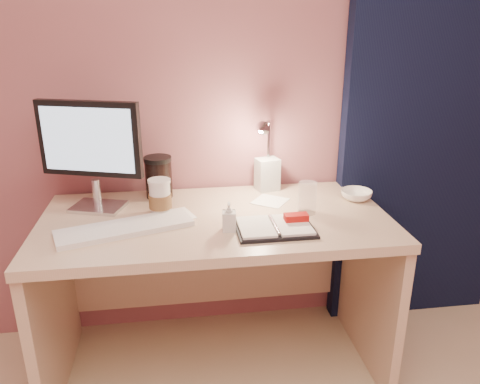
{
  "coord_description": "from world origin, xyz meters",
  "views": [
    {
      "loc": [
        -0.15,
        -0.35,
        1.48
      ],
      "look_at": [
        0.09,
        1.33,
        0.85
      ],
      "focal_mm": 35.0,
      "sensor_mm": 36.0,
      "label": 1
    }
  ],
  "objects": [
    {
      "name": "room",
      "position": [
        0.95,
        1.69,
        1.14
      ],
      "size": [
        3.5,
        3.5,
        3.5
      ],
      "color": "#C6B28E",
      "rests_on": "ground"
    },
    {
      "name": "desk",
      "position": [
        0.0,
        1.45,
        0.5
      ],
      "size": [
        1.4,
        0.7,
        0.73
      ],
      "color": "#C7A98D",
      "rests_on": "ground"
    },
    {
      "name": "monitor",
      "position": [
        -0.48,
        1.54,
        1.0
      ],
      "size": [
        0.41,
        0.21,
        0.45
      ],
      "rotation": [
        0.0,
        0.0,
        -0.32
      ],
      "color": "silver",
      "rests_on": "desk"
    },
    {
      "name": "keyboard",
      "position": [
        -0.35,
        1.3,
        0.74
      ],
      "size": [
        0.52,
        0.3,
        0.02
      ],
      "primitive_type": "cube",
      "rotation": [
        0.0,
        0.0,
        0.31
      ],
      "color": "white",
      "rests_on": "desk"
    },
    {
      "name": "planner",
      "position": [
        0.22,
        1.23,
        0.74
      ],
      "size": [
        0.29,
        0.22,
        0.05
      ],
      "rotation": [
        0.0,
        0.0,
        0.01
      ],
      "color": "black",
      "rests_on": "desk"
    },
    {
      "name": "paper_a",
      "position": [
        -0.16,
        1.41,
        0.73
      ],
      "size": [
        0.17,
        0.17,
        0.0
      ],
      "primitive_type": "cube",
      "rotation": [
        0.0,
        0.0,
        0.36
      ],
      "color": "white",
      "rests_on": "desk"
    },
    {
      "name": "paper_b",
      "position": [
        0.25,
        1.52,
        0.73
      ],
      "size": [
        0.19,
        0.19,
        0.0
      ],
      "primitive_type": "cube",
      "rotation": [
        0.0,
        0.0,
        -0.63
      ],
      "color": "white",
      "rests_on": "desk"
    },
    {
      "name": "coffee_cup",
      "position": [
        -0.22,
        1.44,
        0.8
      ],
      "size": [
        0.09,
        0.09,
        0.15
      ],
      "color": "silver",
      "rests_on": "desk"
    },
    {
      "name": "clear_cup",
      "position": [
        0.37,
        1.37,
        0.8
      ],
      "size": [
        0.07,
        0.07,
        0.13
      ],
      "primitive_type": "cylinder",
      "color": "white",
      "rests_on": "desk"
    },
    {
      "name": "bowl",
      "position": [
        0.63,
        1.48,
        0.75
      ],
      "size": [
        0.15,
        0.15,
        0.04
      ],
      "primitive_type": "imported",
      "rotation": [
        0.0,
        0.0,
        0.07
      ],
      "color": "white",
      "rests_on": "desk"
    },
    {
      "name": "lotion_bottle",
      "position": [
        0.04,
        1.24,
        0.79
      ],
      "size": [
        0.06,
        0.06,
        0.11
      ],
      "primitive_type": "imported",
      "rotation": [
        0.0,
        0.0,
        -0.1
      ],
      "color": "silver",
      "rests_on": "desk"
    },
    {
      "name": "dark_jar",
      "position": [
        -0.23,
        1.64,
        0.81
      ],
      "size": [
        0.12,
        0.12,
        0.17
      ],
      "primitive_type": "cylinder",
      "color": "black",
      "rests_on": "desk"
    },
    {
      "name": "product_box",
      "position": [
        0.27,
        1.67,
        0.8
      ],
      "size": [
        0.12,
        0.1,
        0.15
      ],
      "primitive_type": "cube",
      "rotation": [
        0.0,
        0.0,
        0.25
      ],
      "color": "silver",
      "rests_on": "desk"
    },
    {
      "name": "desk_lamp",
      "position": [
        0.31,
        1.61,
        0.94
      ],
      "size": [
        0.14,
        0.21,
        0.34
      ],
      "rotation": [
        0.0,
        0.0,
        -0.43
      ],
      "color": "silver",
      "rests_on": "desk"
    }
  ]
}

